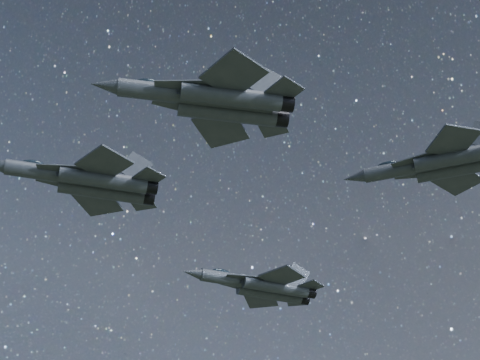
{
  "coord_description": "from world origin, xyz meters",
  "views": [
    {
      "loc": [
        -3.34,
        -53.11,
        100.75
      ],
      "look_at": [
        -2.62,
        3.93,
        141.7
      ],
      "focal_mm": 50.0,
      "sensor_mm": 36.0,
      "label": 1
    }
  ],
  "objects": [
    {
      "name": "jet_lead",
      "position": [
        -18.71,
        4.79,
        142.05
      ],
      "size": [
        19.27,
        13.11,
        4.84
      ],
      "rotation": [
        0.0,
        0.0,
        0.25
      ],
      "color": "#30353D"
    },
    {
      "name": "jet_left",
      "position": [
        0.49,
        24.7,
        139.77
      ],
      "size": [
        18.35,
        12.26,
        4.65
      ],
      "rotation": [
        0.0,
        0.0,
        0.34
      ],
      "color": "#30353D"
    },
    {
      "name": "jet_right",
      "position": [
        -5.11,
        -10.97,
        139.32
      ],
      "size": [
        18.01,
        12.47,
        4.52
      ],
      "rotation": [
        0.0,
        0.0,
        0.16
      ],
      "color": "#30353D"
    },
    {
      "name": "jet_slot",
      "position": [
        16.8,
        -2.34,
        139.38
      ],
      "size": [
        16.71,
        11.18,
        4.23
      ],
      "rotation": [
        0.0,
        0.0,
        -0.33
      ],
      "color": "#30353D"
    }
  ]
}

